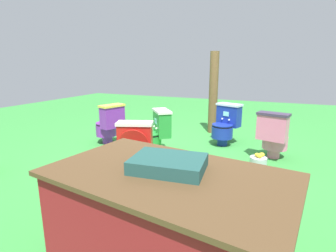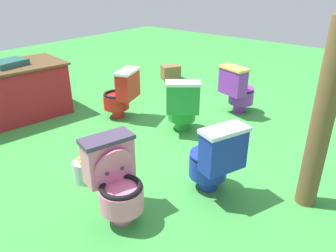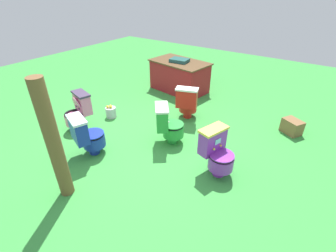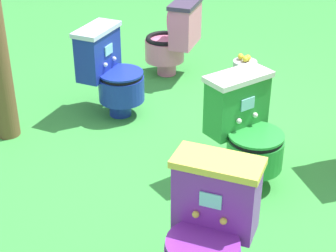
# 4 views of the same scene
# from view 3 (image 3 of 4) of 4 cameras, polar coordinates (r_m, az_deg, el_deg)

# --- Properties ---
(ground) EXTENTS (14.00, 14.00, 0.00)m
(ground) POSITION_cam_3_polar(r_m,az_deg,el_deg) (4.41, -3.72, -3.89)
(ground) COLOR green
(toilet_green) EXTENTS (0.64, 0.62, 0.73)m
(toilet_green) POSITION_cam_3_polar(r_m,az_deg,el_deg) (4.21, 0.07, 0.35)
(toilet_green) COLOR green
(toilet_green) RESTS_ON ground
(toilet_blue) EXTENTS (0.55, 0.60, 0.73)m
(toilet_blue) POSITION_cam_3_polar(r_m,az_deg,el_deg) (4.13, -18.46, -2.15)
(toilet_blue) COLOR #192D9E
(toilet_blue) RESTS_ON ground
(toilet_red) EXTENTS (0.55, 0.60, 0.73)m
(toilet_red) POSITION_cam_3_polar(r_m,az_deg,el_deg) (5.01, 4.58, 5.54)
(toilet_red) COLOR red
(toilet_red) RESTS_ON ground
(toilet_purple) EXTENTS (0.59, 0.53, 0.73)m
(toilet_purple) POSITION_cam_3_polar(r_m,az_deg,el_deg) (3.63, 11.47, -6.05)
(toilet_purple) COLOR purple
(toilet_purple) RESTS_ON ground
(toilet_pink) EXTENTS (0.51, 0.58, 0.73)m
(toilet_pink) POSITION_cam_3_polar(r_m,az_deg,el_deg) (4.95, -20.32, 3.28)
(toilet_pink) COLOR pink
(toilet_pink) RESTS_ON ground
(vendor_table) EXTENTS (1.57, 1.06, 0.85)m
(vendor_table) POSITION_cam_3_polar(r_m,az_deg,el_deg) (6.43, 2.71, 11.69)
(vendor_table) COLOR maroon
(vendor_table) RESTS_ON ground
(wooden_post) EXTENTS (0.18, 0.18, 1.66)m
(wooden_post) POSITION_cam_3_polar(r_m,az_deg,el_deg) (3.26, -25.34, -3.53)
(wooden_post) COLOR brown
(wooden_post) RESTS_ON ground
(small_crate) EXTENTS (0.42, 0.39, 0.28)m
(small_crate) POSITION_cam_3_polar(r_m,az_deg,el_deg) (5.17, 27.13, -0.12)
(small_crate) COLOR brown
(small_crate) RESTS_ON ground
(lemon_bucket) EXTENTS (0.22, 0.22, 0.28)m
(lemon_bucket) POSITION_cam_3_polar(r_m,az_deg,el_deg) (5.30, -13.27, 3.22)
(lemon_bucket) COLOR #B7B7BF
(lemon_bucket) RESTS_ON ground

